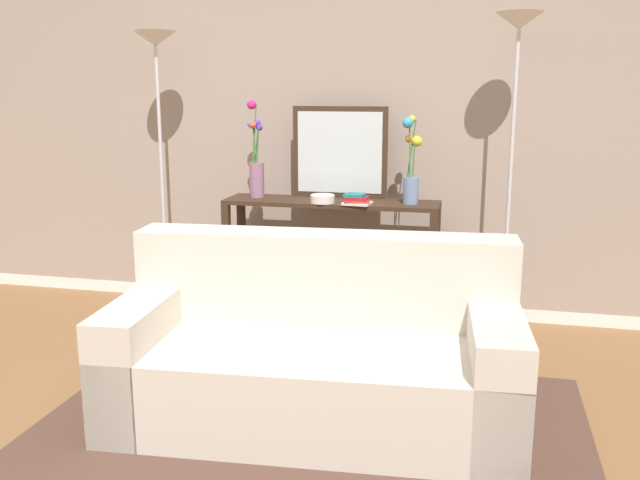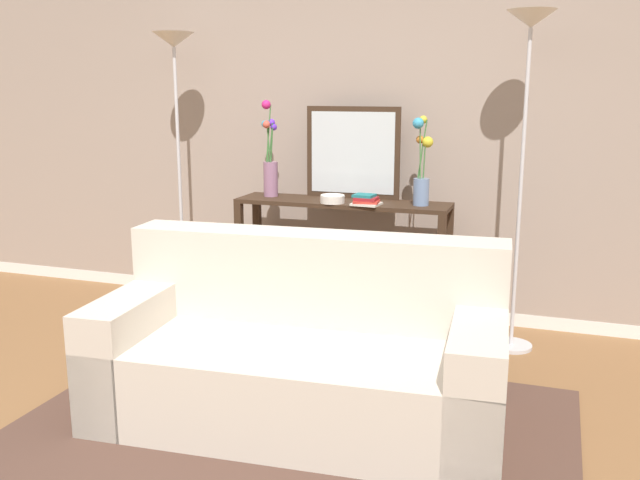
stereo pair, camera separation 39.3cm
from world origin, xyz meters
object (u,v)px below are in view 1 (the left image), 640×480
object	(u,v)px
fruit_bowl	(323,199)
book_row_under_console	(282,311)
vase_tall_flowers	(256,165)
vase_short_flowers	(411,169)
console_table	(331,239)
floor_lamp_left	(158,96)
floor_lamp_right	(515,88)
book_stack	(357,200)
wall_mirror	(340,152)
couch	(316,357)

from	to	relation	value
fruit_bowl	book_row_under_console	bearing A→B (deg)	161.57
vase_tall_flowers	vase_short_flowers	distance (m)	1.06
console_table	floor_lamp_left	distance (m)	1.52
console_table	fruit_bowl	distance (m)	0.32
vase_short_flowers	fruit_bowl	xyz separation A→B (m)	(-0.56, -0.10, -0.20)
console_table	floor_lamp_right	world-z (taller)	floor_lamp_right
floor_lamp_right	fruit_bowl	xyz separation A→B (m)	(-1.18, -0.02, -0.71)
book_stack	book_row_under_console	distance (m)	1.00
wall_mirror	book_row_under_console	xyz separation A→B (m)	(-0.38, -0.14, -1.11)
couch	vase_tall_flowers	xyz separation A→B (m)	(-0.76, 1.42, 0.77)
floor_lamp_left	book_row_under_console	xyz separation A→B (m)	(0.83, 0.08, -1.49)
console_table	book_stack	distance (m)	0.37
console_table	wall_mirror	bearing A→B (deg)	79.61
couch	floor_lamp_right	distance (m)	2.05
couch	wall_mirror	bearing A→B (deg)	97.50
floor_lamp_right	wall_mirror	distance (m)	1.22
book_row_under_console	couch	bearing A→B (deg)	-67.40
vase_short_flowers	book_row_under_console	world-z (taller)	vase_short_flowers
floor_lamp_left	vase_short_flowers	xyz separation A→B (m)	(1.71, 0.08, -0.46)
couch	vase_tall_flowers	distance (m)	1.79
couch	fruit_bowl	xyz separation A→B (m)	(-0.26, 1.29, 0.57)
wall_mirror	fruit_bowl	world-z (taller)	wall_mirror
couch	book_stack	bearing A→B (deg)	91.58
couch	fruit_bowl	size ratio (longest dim) A/B	12.32
floor_lamp_left	couch	bearing A→B (deg)	-42.94
floor_lamp_left	book_stack	distance (m)	1.52
vase_tall_flowers	fruit_bowl	distance (m)	0.55
vase_tall_flowers	vase_short_flowers	size ratio (longest dim) A/B	1.16
vase_tall_flowers	book_stack	xyz separation A→B (m)	(0.73, -0.14, -0.19)
floor_lamp_right	vase_tall_flowers	world-z (taller)	floor_lamp_right
couch	book_row_under_console	bearing A→B (deg)	112.60
floor_lamp_right	vase_tall_flowers	distance (m)	1.75
couch	vase_short_flowers	xyz separation A→B (m)	(0.30, 1.39, 0.77)
fruit_bowl	book_stack	size ratio (longest dim) A/B	0.86
fruit_bowl	book_row_under_console	world-z (taller)	fruit_bowl
vase_tall_flowers	fruit_bowl	bearing A→B (deg)	-15.36
book_stack	book_row_under_console	xyz separation A→B (m)	(-0.54, 0.11, -0.83)
console_table	floor_lamp_left	bearing A→B (deg)	-175.95
vase_short_flowers	floor_lamp_right	bearing A→B (deg)	-7.18
floor_lamp_left	vase_tall_flowers	size ratio (longest dim) A/B	2.99
wall_mirror	book_row_under_console	size ratio (longest dim) A/B	1.39
wall_mirror	book_stack	world-z (taller)	wall_mirror
vase_short_flowers	book_stack	bearing A→B (deg)	-162.50
vase_short_flowers	book_stack	size ratio (longest dim) A/B	3.04
book_row_under_console	console_table	bearing A→B (deg)	0.00
floor_lamp_left	vase_short_flowers	distance (m)	1.77
console_table	floor_lamp_left	world-z (taller)	floor_lamp_left
floor_lamp_right	book_row_under_console	world-z (taller)	floor_lamp_right
console_table	book_row_under_console	world-z (taller)	console_table
floor_lamp_right	vase_tall_flowers	xyz separation A→B (m)	(-1.67, 0.11, -0.51)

